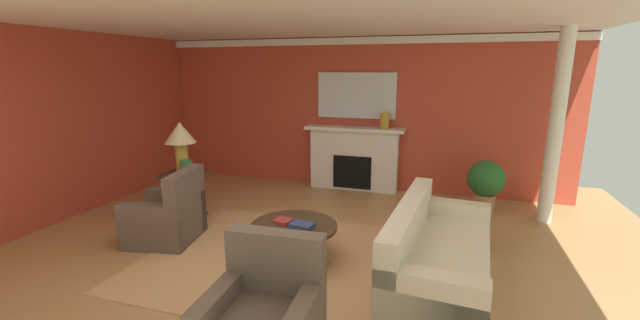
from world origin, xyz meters
TOP-DOWN VIEW (x-y plane):
  - ground_plane at (0.00, 0.00)m, footprint 9.26×9.26m
  - wall_fireplace at (0.00, 3.44)m, footprint 7.73×0.12m
  - wall_window at (-3.62, 0.30)m, footprint 0.12×7.36m
  - ceiling_panel at (0.00, 0.30)m, footprint 7.73×7.36m
  - crown_moulding at (0.00, 3.36)m, footprint 7.73×0.08m
  - area_rug at (0.16, 0.21)m, footprint 3.47×2.62m
  - fireplace at (0.17, 3.23)m, footprint 1.80×0.35m
  - mantel_mirror at (0.17, 3.35)m, footprint 1.44×0.04m
  - sofa at (1.74, 0.17)m, footprint 1.08×2.17m
  - armchair_near_window at (-1.61, 0.25)m, footprint 0.92×0.92m
  - coffee_table at (0.16, 0.21)m, footprint 1.00×1.00m
  - side_table at (-1.89, 1.02)m, footprint 0.56×0.56m
  - table_lamp at (-1.89, 1.02)m, footprint 0.44×0.44m
  - vase_on_side_table at (-1.74, 0.90)m, footprint 0.17×0.17m
  - vase_mantel_right at (0.72, 3.18)m, footprint 0.17×0.17m
  - book_red_cover at (0.02, 0.24)m, footprint 0.23×0.21m
  - book_art_folio at (0.32, 0.05)m, footprint 0.28×0.22m
  - potted_plant at (2.39, 2.61)m, footprint 0.56×0.56m
  - column_white at (3.22, 2.50)m, footprint 0.20×0.20m

SIDE VIEW (x-z plane):
  - ground_plane at x=0.00m, z-range 0.00..0.00m
  - area_rug at x=0.16m, z-range 0.00..0.01m
  - sofa at x=1.74m, z-range -0.13..0.72m
  - armchair_near_window at x=-1.61m, z-range -0.17..0.78m
  - coffee_table at x=0.16m, z-range 0.11..0.56m
  - side_table at x=-1.89m, z-range 0.05..0.75m
  - book_red_cover at x=0.02m, z-range 0.45..0.49m
  - potted_plant at x=2.39m, z-range 0.08..0.91m
  - book_art_folio at x=0.32m, z-range 0.49..0.55m
  - fireplace at x=0.17m, z-range -0.03..1.13m
  - vase_on_side_table at x=-1.74m, z-range 0.70..0.93m
  - table_lamp at x=-1.89m, z-range 0.85..1.60m
  - vase_mantel_right at x=0.72m, z-range 1.16..1.44m
  - wall_fireplace at x=0.00m, z-range 0.00..2.75m
  - wall_window at x=-3.62m, z-range 0.00..2.75m
  - column_white at x=3.22m, z-range 0.00..2.75m
  - mantel_mirror at x=0.17m, z-range 1.31..2.13m
  - crown_moulding at x=0.00m, z-range 2.61..2.73m
  - ceiling_panel at x=0.00m, z-range 2.75..2.81m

